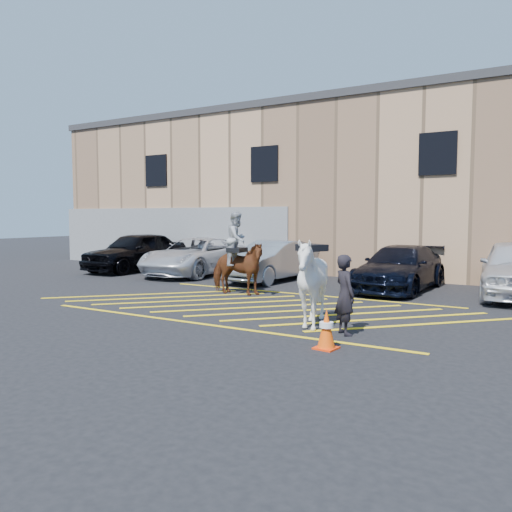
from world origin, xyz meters
The scene contains 11 objects.
ground centered at (0.00, 0.00, 0.00)m, with size 90.00×90.00×0.00m, color black.
car_black_suv centered at (-9.16, 4.62, 0.86)m, with size 2.03×5.04×1.72m, color black.
car_white_pickup centered at (-5.96, 4.75, 0.76)m, with size 2.53×5.48×1.52m, color silver.
car_silver_sedan centered at (-2.34, 4.56, 0.74)m, with size 1.57×4.52×1.49m, color gray.
car_blue_suv centered at (2.34, 4.69, 0.72)m, with size 2.01×4.93×1.43m, color black.
handler centered at (2.96, -2.12, 0.81)m, with size 0.59×0.39×1.62m, color black.
warehouse centered at (-0.01, 11.99, 3.65)m, with size 32.42×10.20×7.30m.
hatching_zone centered at (0.00, -0.30, 0.01)m, with size 12.60×5.12×0.01m.
mounted_bay centered at (-1.70, 1.16, 1.02)m, with size 1.96×0.99×2.53m.
saddled_white centered at (2.12, -1.88, 0.97)m, with size 2.19×2.28×1.94m.
traffic_cone centered at (3.06, -3.35, 0.37)m, with size 0.43×0.43×0.73m.
Camera 1 is at (6.42, -11.62, 2.38)m, focal length 35.00 mm.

